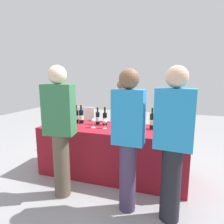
# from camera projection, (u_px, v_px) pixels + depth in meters

# --- Properties ---
(ground_plane) EXTENTS (12.00, 12.00, 0.00)m
(ground_plane) POSITION_uv_depth(u_px,v_px,m) (112.00, 174.00, 3.16)
(ground_plane) COLOR gray
(tasting_table) EXTENTS (2.29, 0.78, 0.79)m
(tasting_table) POSITION_uv_depth(u_px,v_px,m) (112.00, 151.00, 3.09)
(tasting_table) COLOR maroon
(tasting_table) RESTS_ON ground_plane
(wine_bottle_0) EXTENTS (0.07, 0.07, 0.31)m
(wine_bottle_0) POSITION_uv_depth(u_px,v_px,m) (77.00, 116.00, 3.33)
(wine_bottle_0) COLOR black
(wine_bottle_0) RESTS_ON tasting_table
(wine_bottle_1) EXTENTS (0.08, 0.08, 0.33)m
(wine_bottle_1) POSITION_uv_depth(u_px,v_px,m) (81.00, 116.00, 3.29)
(wine_bottle_1) COLOR black
(wine_bottle_1) RESTS_ON tasting_table
(wine_bottle_2) EXTENTS (0.07, 0.07, 0.31)m
(wine_bottle_2) POSITION_uv_depth(u_px,v_px,m) (98.00, 118.00, 3.21)
(wine_bottle_2) COLOR black
(wine_bottle_2) RESTS_ON tasting_table
(wine_bottle_3) EXTENTS (0.07, 0.07, 0.30)m
(wine_bottle_3) POSITION_uv_depth(u_px,v_px,m) (105.00, 119.00, 3.16)
(wine_bottle_3) COLOR black
(wine_bottle_3) RESTS_ON tasting_table
(wine_bottle_4) EXTENTS (0.07, 0.07, 0.32)m
(wine_bottle_4) POSITION_uv_depth(u_px,v_px,m) (123.00, 119.00, 3.07)
(wine_bottle_4) COLOR black
(wine_bottle_4) RESTS_ON tasting_table
(wine_bottle_5) EXTENTS (0.07, 0.07, 0.33)m
(wine_bottle_5) POSITION_uv_depth(u_px,v_px,m) (152.00, 121.00, 2.92)
(wine_bottle_5) COLOR black
(wine_bottle_5) RESTS_ON tasting_table
(wine_bottle_6) EXTENTS (0.07, 0.07, 0.34)m
(wine_bottle_6) POSITION_uv_depth(u_px,v_px,m) (159.00, 121.00, 2.89)
(wine_bottle_6) COLOR black
(wine_bottle_6) RESTS_ON tasting_table
(wine_bottle_7) EXTENTS (0.07, 0.07, 0.32)m
(wine_bottle_7) POSITION_uv_depth(u_px,v_px,m) (170.00, 122.00, 2.87)
(wine_bottle_7) COLOR black
(wine_bottle_7) RESTS_ON tasting_table
(wine_glass_0) EXTENTS (0.07, 0.07, 0.15)m
(wine_glass_0) POSITION_uv_depth(u_px,v_px,m) (93.00, 121.00, 3.00)
(wine_glass_0) COLOR silver
(wine_glass_0) RESTS_ON tasting_table
(wine_glass_1) EXTENTS (0.07, 0.07, 0.14)m
(wine_glass_1) POSITION_uv_depth(u_px,v_px,m) (105.00, 122.00, 2.95)
(wine_glass_1) COLOR silver
(wine_glass_1) RESTS_ON tasting_table
(wine_glass_2) EXTENTS (0.07, 0.07, 0.12)m
(wine_glass_2) POSITION_uv_depth(u_px,v_px,m) (119.00, 125.00, 2.85)
(wine_glass_2) COLOR silver
(wine_glass_2) RESTS_ON tasting_table
(server_pouring) EXTENTS (0.41, 0.24, 1.54)m
(server_pouring) POSITION_uv_depth(u_px,v_px,m) (122.00, 118.00, 3.58)
(server_pouring) COLOR black
(server_pouring) RESTS_ON ground_plane
(guest_0) EXTENTS (0.40, 0.26, 1.72)m
(guest_0) POSITION_uv_depth(u_px,v_px,m) (60.00, 127.00, 2.43)
(guest_0) COLOR brown
(guest_0) RESTS_ON ground_plane
(guest_1) EXTENTS (0.36, 0.22, 1.67)m
(guest_1) POSITION_uv_depth(u_px,v_px,m) (128.00, 135.00, 2.15)
(guest_1) COLOR #3F3351
(guest_1) RESTS_ON ground_plane
(guest_2) EXTENTS (0.41, 0.25, 1.69)m
(guest_2) POSITION_uv_depth(u_px,v_px,m) (173.00, 140.00, 1.99)
(guest_2) COLOR black
(guest_2) RESTS_ON ground_plane
(menu_board) EXTENTS (0.62, 0.11, 0.95)m
(menu_board) POSITION_uv_depth(u_px,v_px,m) (81.00, 128.00, 4.17)
(menu_board) COLOR white
(menu_board) RESTS_ON ground_plane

